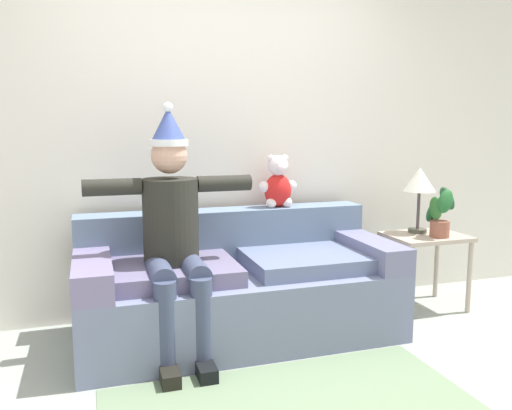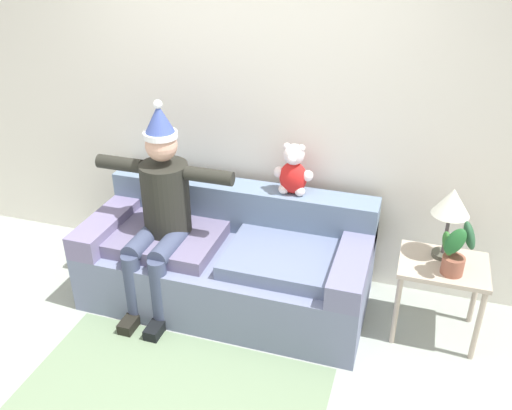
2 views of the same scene
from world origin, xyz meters
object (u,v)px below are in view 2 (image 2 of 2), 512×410
potted_plant (455,250)px  side_table (442,275)px  couch (229,260)px  teddy_bear (293,171)px  table_lamp (452,205)px  person_seated (160,208)px

potted_plant → side_table: bearing=111.1°
couch → teddy_bear: (0.40, 0.30, 0.64)m
side_table → potted_plant: bearing=-68.9°
couch → side_table: size_ratio=3.60×
teddy_bear → potted_plant: teddy_bear is taller
table_lamp → person_seated: bearing=-171.5°
couch → table_lamp: 1.61m
table_lamp → side_table: bearing=-80.3°
couch → person_seated: 0.65m
person_seated → side_table: size_ratio=2.67×
side_table → potted_plant: potted_plant is taller
couch → table_lamp: size_ratio=4.11×
couch → table_lamp: table_lamp is taller
couch → side_table: 1.50m
potted_plant → couch: bearing=177.7°
potted_plant → table_lamp: bearing=105.9°
person_seated → table_lamp: bearing=8.5°
teddy_bear → potted_plant: (1.13, -0.36, -0.22)m
potted_plant → teddy_bear: bearing=162.4°
side_table → table_lamp: size_ratio=1.14×
side_table → table_lamp: 0.48m
person_seated → table_lamp: (1.91, 0.29, 0.18)m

